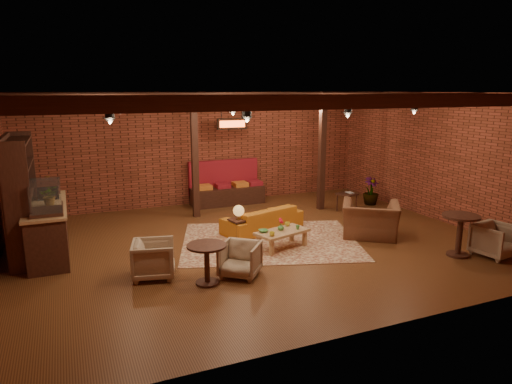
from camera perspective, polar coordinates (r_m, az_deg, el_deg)
name	(u,v)px	position (r m, az deg, el deg)	size (l,w,h in m)	color
floor	(256,243)	(9.95, -0.01, -6.42)	(10.00, 10.00, 0.00)	#422310
ceiling	(256,93)	(9.41, -0.01, 12.33)	(10.00, 8.00, 0.02)	black
wall_back	(202,149)	(13.29, -6.77, 5.41)	(10.00, 0.02, 3.20)	brown
wall_front	(375,219)	(6.16, 14.68, -3.34)	(10.00, 0.02, 3.20)	brown
wall_right	(439,157)	(12.37, 21.92, 4.05)	(0.02, 8.00, 3.20)	brown
ceiling_beams	(256,99)	(9.41, -0.01, 11.60)	(9.80, 6.40, 0.22)	black
ceiling_pipe	(229,107)	(10.91, -3.34, 10.51)	(0.12, 0.12, 9.60)	black
post_left	(195,156)	(11.79, -7.66, 4.48)	(0.16, 0.16, 3.20)	black
post_right	(322,152)	(12.58, 8.25, 4.97)	(0.16, 0.16, 3.20)	black
service_counter	(47,216)	(9.98, -24.70, -2.76)	(0.80, 2.50, 1.60)	black
plant_counter	(50,193)	(10.08, -24.33, -0.13)	(0.35, 0.39, 0.30)	#337F33
shelving_hutch	(22,197)	(10.01, -27.18, -0.60)	(0.52, 2.00, 2.40)	black
banquette	(227,187)	(13.23, -3.60, 0.61)	(2.10, 0.70, 1.00)	maroon
service_sign	(232,124)	(12.55, -3.03, 8.50)	(0.86, 0.06, 0.30)	#E74717
ceiling_spotlights	(256,110)	(9.42, -0.01, 10.26)	(6.40, 4.40, 0.28)	black
rug	(270,241)	(10.09, 1.74, -6.12)	(3.77, 2.89, 0.01)	maroon
sofa	(262,219)	(10.73, 0.82, -3.40)	(1.97, 0.77, 0.58)	#AD6018
coffee_table	(282,233)	(9.55, 3.21, -5.09)	(1.24, 0.85, 0.64)	#926644
side_table_lamp	(239,213)	(10.05, -2.18, -2.69)	(0.45, 0.45, 0.78)	black
round_table_left	(207,257)	(7.86, -6.17, -8.12)	(0.67, 0.67, 0.70)	black
armchair_a	(154,257)	(8.32, -12.68, -7.97)	(0.71, 0.67, 0.73)	#B7AC8E
armchair_b	(240,258)	(8.19, -2.02, -8.21)	(0.66, 0.62, 0.68)	#B7AC8E
armchair_right	(371,214)	(10.55, 14.13, -2.68)	(1.22, 0.79, 1.07)	brown
side_table_book	(347,195)	(12.64, 11.32, -0.32)	(0.58, 0.58, 0.53)	black
round_table_right	(460,229)	(9.93, 24.15, -4.20)	(0.72, 0.72, 0.85)	black
armchair_far	(495,239)	(10.27, 27.73, -5.19)	(0.71, 0.66, 0.73)	#B7AC8E
plant_tall	(372,164)	(13.43, 14.34, 3.44)	(1.34, 1.34, 2.39)	#4C7F4C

